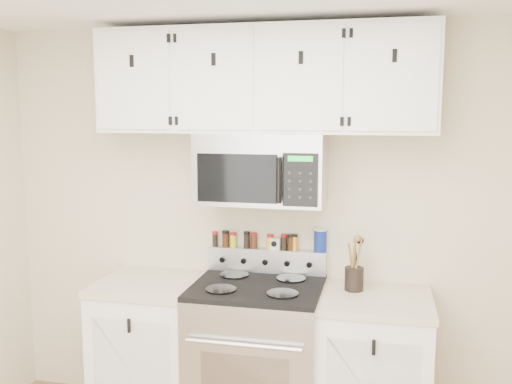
% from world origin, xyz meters
% --- Properties ---
extents(back_wall, '(3.50, 0.01, 2.50)m').
position_xyz_m(back_wall, '(0.00, 1.75, 1.25)').
color(back_wall, beige).
rests_on(back_wall, floor).
extents(range, '(0.76, 0.65, 1.10)m').
position_xyz_m(range, '(0.00, 1.43, 0.49)').
color(range, '#B7B7BA').
rests_on(range, floor).
extents(base_cabinet_left, '(0.64, 0.62, 0.92)m').
position_xyz_m(base_cabinet_left, '(-0.69, 1.45, 0.46)').
color(base_cabinet_left, white).
rests_on(base_cabinet_left, floor).
extents(base_cabinet_right, '(0.64, 0.62, 0.92)m').
position_xyz_m(base_cabinet_right, '(0.69, 1.45, 0.46)').
color(base_cabinet_right, white).
rests_on(base_cabinet_right, floor).
extents(microwave, '(0.76, 0.44, 0.42)m').
position_xyz_m(microwave, '(0.00, 1.55, 1.63)').
color(microwave, '#9E9EA3').
rests_on(microwave, back_wall).
extents(upper_cabinets, '(2.00, 0.35, 0.62)m').
position_xyz_m(upper_cabinets, '(-0.00, 1.58, 2.15)').
color(upper_cabinets, white).
rests_on(upper_cabinets, back_wall).
extents(utensil_crock, '(0.11, 0.11, 0.32)m').
position_xyz_m(utensil_crock, '(0.56, 1.54, 1.00)').
color(utensil_crock, black).
rests_on(utensil_crock, base_cabinet_right).
extents(kitchen_timer, '(0.07, 0.06, 0.07)m').
position_xyz_m(kitchen_timer, '(0.05, 1.71, 1.14)').
color(kitchen_timer, silver).
rests_on(kitchen_timer, range).
extents(salt_canister, '(0.08, 0.08, 0.15)m').
position_xyz_m(salt_canister, '(0.34, 1.71, 1.17)').
color(salt_canister, navy).
rests_on(salt_canister, range).
extents(spice_jar_0, '(0.04, 0.04, 0.09)m').
position_xyz_m(spice_jar_0, '(-0.34, 1.71, 1.15)').
color(spice_jar_0, black).
rests_on(spice_jar_0, range).
extents(spice_jar_1, '(0.05, 0.05, 0.10)m').
position_xyz_m(spice_jar_1, '(-0.27, 1.71, 1.15)').
color(spice_jar_1, '#381B0D').
rests_on(spice_jar_1, range).
extents(spice_jar_2, '(0.04, 0.04, 0.09)m').
position_xyz_m(spice_jar_2, '(-0.22, 1.71, 1.15)').
color(spice_jar_2, gold).
rests_on(spice_jar_2, range).
extents(spice_jar_3, '(0.04, 0.04, 0.11)m').
position_xyz_m(spice_jar_3, '(-0.13, 1.71, 1.15)').
color(spice_jar_3, black).
rests_on(spice_jar_3, range).
extents(spice_jar_4, '(0.04, 0.04, 0.10)m').
position_xyz_m(spice_jar_4, '(-0.09, 1.71, 1.15)').
color(spice_jar_4, '#422210').
rests_on(spice_jar_4, range).
extents(spice_jar_5, '(0.04, 0.04, 0.09)m').
position_xyz_m(spice_jar_5, '(0.02, 1.71, 1.15)').
color(spice_jar_5, yellow).
rests_on(spice_jar_5, range).
extents(spice_jar_6, '(0.04, 0.04, 0.10)m').
position_xyz_m(spice_jar_6, '(0.11, 1.71, 1.15)').
color(spice_jar_6, black).
rests_on(spice_jar_6, range).
extents(spice_jar_7, '(0.04, 0.04, 0.10)m').
position_xyz_m(spice_jar_7, '(0.16, 1.71, 1.15)').
color(spice_jar_7, '#3C1E0E').
rests_on(spice_jar_7, range).
extents(spice_jar_8, '(0.04, 0.04, 0.10)m').
position_xyz_m(spice_jar_8, '(0.18, 1.71, 1.15)').
color(spice_jar_8, gold).
rests_on(spice_jar_8, range).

